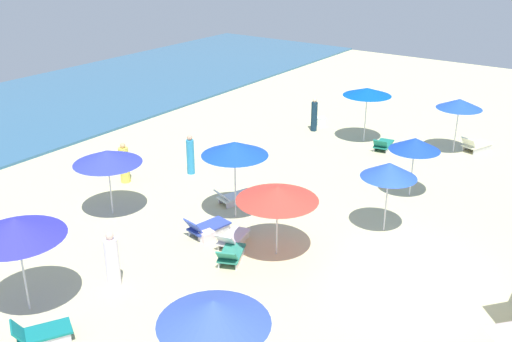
{
  "coord_description": "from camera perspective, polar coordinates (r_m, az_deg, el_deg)",
  "views": [
    {
      "loc": [
        -14.24,
        -4.74,
        9.27
      ],
      "look_at": [
        1.93,
        6.72,
        1.09
      ],
      "focal_mm": 41.39,
      "sensor_mm": 36.0,
      "label": 1
    }
  ],
  "objects": [
    {
      "name": "lounge_chair_0_0",
      "position": [
        28.21,
        20.47,
        2.36
      ],
      "size": [
        1.64,
        1.15,
        0.72
      ],
      "rotation": [
        0.0,
        0.0,
        1.21
      ],
      "color": "silver",
      "rests_on": "ground_plane"
    },
    {
      "name": "beachgoer_3",
      "position": [
        23.56,
        -12.61,
        0.65
      ],
      "size": [
        0.5,
        0.5,
        1.62
      ],
      "rotation": [
        0.0,
        0.0,
        5.12
      ],
      "color": "#E2D452",
      "rests_on": "ground_plane"
    },
    {
      "name": "umbrella_0",
      "position": [
        27.12,
        19.08,
        6.16
      ],
      "size": [
        1.97,
        1.97,
        2.45
      ],
      "color": "silver",
      "rests_on": "ground_plane"
    },
    {
      "name": "umbrella_7",
      "position": [
        19.18,
        12.74,
        0.09
      ],
      "size": [
        1.81,
        1.81,
        2.41
      ],
      "color": "silver",
      "rests_on": "ground_plane"
    },
    {
      "name": "lounge_chair_3_1",
      "position": [
        18.65,
        -2.33,
        -6.51
      ],
      "size": [
        1.55,
        0.9,
        0.68
      ],
      "rotation": [
        0.0,
        0.0,
        1.79
      ],
      "color": "silver",
      "rests_on": "ground_plane"
    },
    {
      "name": "lounge_chair_2_1",
      "position": [
        21.44,
        -2.1,
        -2.48
      ],
      "size": [
        1.63,
        1.06,
        0.62
      ],
      "rotation": [
        0.0,
        0.0,
        1.24
      ],
      "color": "silver",
      "rests_on": "ground_plane"
    },
    {
      "name": "beachgoer_0",
      "position": [
        23.92,
        -6.36,
        1.49
      ],
      "size": [
        0.44,
        0.44,
        1.64
      ],
      "rotation": [
        0.0,
        0.0,
        5.35
      ],
      "color": "#2D8FC8",
      "rests_on": "ground_plane"
    },
    {
      "name": "cooler_box_0",
      "position": [
        19.01,
        -4.77,
        -6.28
      ],
      "size": [
        0.52,
        0.44,
        0.32
      ],
      "primitive_type": "cube",
      "rotation": [
        0.0,
        0.0,
        6.0
      ],
      "color": "white",
      "rests_on": "ground_plane"
    },
    {
      "name": "lounge_chair_4_0",
      "position": [
        15.56,
        -20.12,
        -14.51
      ],
      "size": [
        1.49,
        1.23,
        0.67
      ],
      "rotation": [
        0.0,
        0.0,
        1.05
      ],
      "color": "silver",
      "rests_on": "ground_plane"
    },
    {
      "name": "umbrella_5",
      "position": [
        22.09,
        15.11,
        2.53
      ],
      "size": [
        1.86,
        1.86,
        2.27
      ],
      "color": "silver",
      "rests_on": "ground_plane"
    },
    {
      "name": "umbrella_6",
      "position": [
        12.01,
        -4.13,
        -13.42
      ],
      "size": [
        2.32,
        2.32,
        2.52
      ],
      "color": "silver",
      "rests_on": "ground_plane"
    },
    {
      "name": "ground_plane",
      "position": [
        17.64,
        14.55,
        -10.08
      ],
      "size": [
        60.0,
        60.0,
        0.0
      ],
      "primitive_type": "plane",
      "color": "beige"
    },
    {
      "name": "cooler_box_1",
      "position": [
        30.17,
        6.23,
        4.81
      ],
      "size": [
        0.58,
        0.55,
        0.41
      ],
      "primitive_type": "cube",
      "rotation": [
        0.0,
        0.0,
        5.69
      ],
      "color": "white",
      "rests_on": "ground_plane"
    },
    {
      "name": "lounge_chair_2_0",
      "position": [
        19.33,
        -4.82,
        -5.43
      ],
      "size": [
        1.59,
        0.93,
        0.71
      ],
      "rotation": [
        0.0,
        0.0,
        1.38
      ],
      "color": "silver",
      "rests_on": "ground_plane"
    },
    {
      "name": "umbrella_4",
      "position": [
        15.81,
        -22.2,
        -5.09
      ],
      "size": [
        2.43,
        2.43,
        2.67
      ],
      "color": "silver",
      "rests_on": "ground_plane"
    },
    {
      "name": "beachgoer_1",
      "position": [
        16.93,
        -13.74,
        -8.45
      ],
      "size": [
        0.41,
        0.41,
        1.66
      ],
      "rotation": [
        0.0,
        0.0,
        4.75
      ],
      "color": "white",
      "rests_on": "ground_plane"
    },
    {
      "name": "umbrella_3",
      "position": [
        17.37,
        2.07,
        -2.19
      ],
      "size": [
        2.48,
        2.48,
        2.26
      ],
      "color": "silver",
      "rests_on": "ground_plane"
    },
    {
      "name": "lounge_chair_1_0",
      "position": [
        27.24,
        12.19,
        2.52
      ],
      "size": [
        1.56,
        0.85,
        0.63
      ],
      "rotation": [
        0.0,
        0.0,
        1.73
      ],
      "color": "silver",
      "rests_on": "ground_plane"
    },
    {
      "name": "umbrella_1",
      "position": [
        27.5,
        10.71,
        7.54
      ],
      "size": [
        2.22,
        2.22,
        2.56
      ],
      "color": "silver",
      "rests_on": "ground_plane"
    },
    {
      "name": "lounge_chair_3_0",
      "position": [
        17.76,
        -2.46,
        -8.08
      ],
      "size": [
        1.49,
        1.1,
        0.69
      ],
      "rotation": [
        0.0,
        0.0,
        1.99
      ],
      "color": "silver",
      "rests_on": "ground_plane"
    },
    {
      "name": "umbrella_8",
      "position": [
        20.49,
        -14.19,
        1.34
      ],
      "size": [
        2.34,
        2.34,
        2.37
      ],
      "color": "silver",
      "rests_on": "ground_plane"
    },
    {
      "name": "umbrella_2",
      "position": [
        19.5,
        -2.07,
        2.19
      ],
      "size": [
        2.26,
        2.26,
        2.76
      ],
      "color": "silver",
      "rests_on": "ground_plane"
    },
    {
      "name": "beachgoer_2",
      "position": [
        29.1,
        5.64,
        5.35
      ],
      "size": [
        0.35,
        0.35,
        1.64
      ],
      "rotation": [
        0.0,
        0.0,
        1.73
      ],
      "color": "#142E42",
      "rests_on": "ground_plane"
    }
  ]
}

